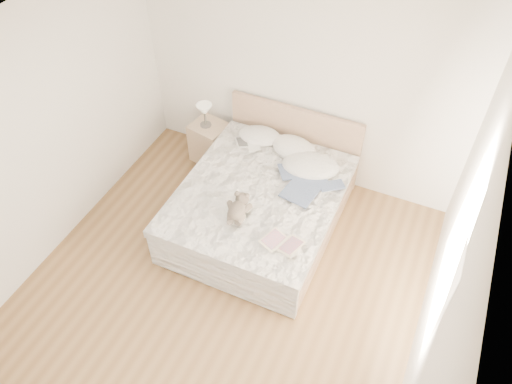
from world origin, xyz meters
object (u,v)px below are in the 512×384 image
photo_book (248,145)px  childrens_book (282,243)px  table_lamp (205,111)px  nightstand (210,142)px  bed (262,203)px  teddy_bear (237,215)px

photo_book → childrens_book: (0.96, -1.24, 0.00)m
table_lamp → photo_book: 0.74m
nightstand → table_lamp: table_lamp is taller
bed → photo_book: size_ratio=6.97×
bed → childrens_book: size_ratio=5.53×
nightstand → childrens_book: size_ratio=1.44×
nightstand → teddy_bear: bearing=-51.5°
table_lamp → teddy_bear: bearing=-50.2°
table_lamp → childrens_book: bearing=-41.0°
childrens_book → photo_book: bearing=146.1°
bed → childrens_book: 0.93m
nightstand → bed: bearing=-34.5°
photo_book → childrens_book: 1.57m
nightstand → table_lamp: bearing=-166.0°
nightstand → teddy_bear: 1.71m
teddy_bear → childrens_book: bearing=-25.9°
nightstand → childrens_book: 2.19m
bed → table_lamp: size_ratio=6.75×
table_lamp → childrens_book: table_lamp is taller
bed → teddy_bear: 0.66m
nightstand → teddy_bear: teddy_bear is taller
table_lamp → teddy_bear: (1.08, -1.30, -0.14)m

